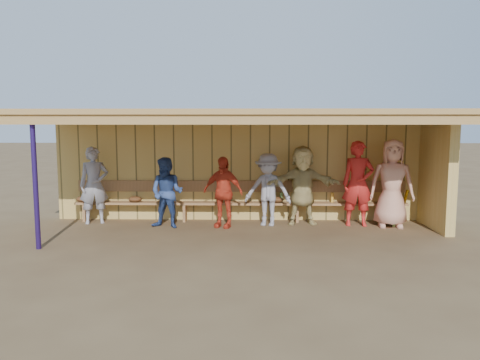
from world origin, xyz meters
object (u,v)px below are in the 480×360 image
player_a (94,185)px  player_e (268,190)px  player_f (303,185)px  player_h (392,183)px  player_d (223,192)px  player_c (167,193)px  player_g (358,184)px  bench (241,198)px

player_a → player_e: size_ratio=1.09×
player_e → player_f: player_f is taller
player_e → player_h: (2.69, -0.08, 0.16)m
player_h → player_a: bearing=-173.9°
player_a → player_d: (2.92, -0.34, -0.10)m
player_d → player_f: (1.76, 0.34, 0.11)m
player_c → player_g: size_ratio=0.82×
player_a → player_c: bearing=-33.7°
player_c → player_g: player_g is taller
player_f → player_g: player_g is taller
player_d → player_g: bearing=24.0°
player_f → bench: bearing=165.5°
player_h → player_g: bearing=179.6°
player_c → player_f: 3.00m
player_c → player_g: 4.18m
player_f → bench: player_f is taller
bench → player_g: bearing=-9.5°
player_f → player_h: size_ratio=0.92×
bench → player_h: bearing=-9.3°
bench → player_a: bearing=-174.7°
player_c → player_d: (1.20, 0.08, 0.01)m
player_h → bench: (-3.29, 0.54, -0.43)m
player_c → bench: size_ratio=0.20×
player_e → player_h: size_ratio=0.83×
player_d → player_g: 2.97m
player_c → player_d: size_ratio=0.99×
player_f → player_h: (1.91, -0.23, 0.08)m
player_a → player_e: bearing=-21.9°
player_g → player_a: bearing=-176.1°
player_a → player_e: (3.90, -0.15, -0.07)m
player_e → player_f: 0.80m
player_d → player_e: bearing=30.9°
player_a → bench: bearing=-14.4°
player_c → player_d: 1.21m
player_g → player_d: bearing=-170.7°
player_e → player_g: (1.98, 0.03, 0.14)m
player_h → bench: 3.37m
player_f → bench: (-1.39, 0.31, -0.35)m
player_c → player_f: (2.96, 0.43, 0.12)m
player_d → player_h: (3.67, 0.11, 0.19)m
player_a → player_d: player_a is taller
player_a → bench: player_a is taller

